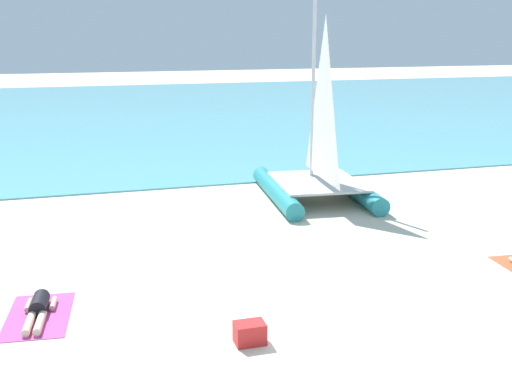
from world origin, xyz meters
The scene contains 6 objects.
ground_plane centered at (0.00, 10.00, 0.00)m, with size 120.00×120.00×0.00m, color beige.
ocean_water centered at (0.00, 30.19, 0.03)m, with size 120.00×40.00×0.05m, color #5BB2C1.
sailboat_teal centered at (2.82, 7.69, 0.90)m, with size 3.37×4.89×6.06m.
towel_left centered at (-4.97, 1.56, 0.01)m, with size 1.10×1.90×0.01m, color #D84C99.
sunbather_left centered at (-4.96, 1.63, 0.13)m, with size 0.58×1.57×0.30m.
cooler_box centered at (-1.58, -0.47, 0.18)m, with size 0.50×0.36×0.36m, color red.
Camera 1 is at (-4.11, -9.49, 4.99)m, focal length 44.01 mm.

